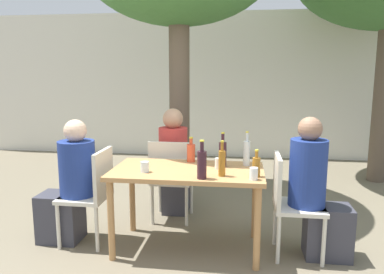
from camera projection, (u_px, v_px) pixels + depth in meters
The scene contains 18 objects.
ground_plane at pixel (188, 248), 3.58m from camera, with size 30.00×30.00×0.00m, color #706651.
cafe_building_wall at pixel (218, 86), 7.29m from camera, with size 10.00×0.08×2.80m.
dining_table_front at pixel (188, 179), 3.47m from camera, with size 1.39×0.76×0.77m.
patio_chair_0 at pixel (93, 190), 3.61m from camera, with size 0.44×0.44×0.93m.
patio_chair_1 at pixel (289, 199), 3.37m from camera, with size 0.44×0.44×0.93m.
patio_chair_2 at pixel (171, 175), 4.13m from camera, with size 0.44×0.44×0.93m.
person_seated_0 at pixel (70, 188), 3.64m from camera, with size 0.57×0.35×1.22m.
person_seated_1 at pixel (317, 196), 3.33m from camera, with size 0.56×0.32×1.28m.
person_seated_2 at pixel (175, 167), 4.35m from camera, with size 0.32×0.56×1.26m.
wine_bottle_0 at pixel (223, 153), 3.52m from camera, with size 0.07×0.07×0.33m.
soda_bottle_1 at pixel (191, 152), 3.72m from camera, with size 0.08×0.08×0.25m.
water_bottle_2 at pixel (247, 152), 3.56m from camera, with size 0.06×0.06×0.33m.
amber_bottle_3 at pixel (222, 162), 3.20m from camera, with size 0.06×0.06×0.31m.
wine_bottle_4 at pixel (202, 164), 3.12m from camera, with size 0.08×0.08×0.33m.
amber_bottle_5 at pixel (256, 166), 3.19m from camera, with size 0.07×0.07×0.24m.
drinking_glass_0 at pixel (218, 164), 3.45m from camera, with size 0.06×0.06×0.10m.
drinking_glass_1 at pixel (145, 167), 3.34m from camera, with size 0.08×0.08×0.10m.
drinking_glass_2 at pixel (254, 174), 3.10m from camera, with size 0.07×0.07×0.10m.
Camera 1 is at (0.49, -3.31, 1.65)m, focal length 35.00 mm.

